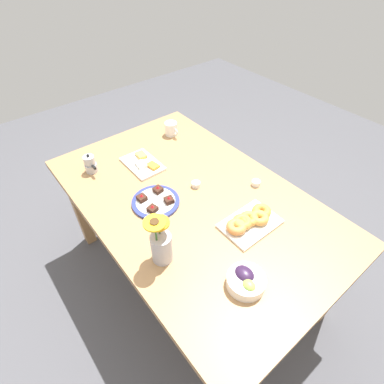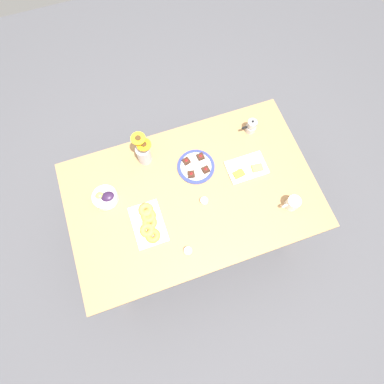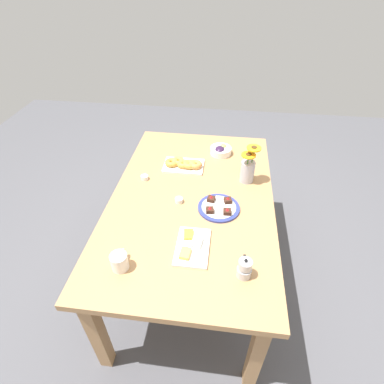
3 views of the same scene
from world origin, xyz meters
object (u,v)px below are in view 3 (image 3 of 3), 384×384
at_px(dining_table, 192,207).
at_px(cheese_platter, 192,246).
at_px(jam_cup_honey, 145,177).
at_px(dessert_plate, 219,207).
at_px(jam_cup_berry, 179,200).
at_px(moka_pot, 244,269).
at_px(croissant_platter, 184,164).
at_px(coffee_mug, 119,261).
at_px(grape_bowl, 221,150).
at_px(flower_vase, 248,169).

bearing_deg(dining_table, cheese_platter, -172.68).
distance_m(jam_cup_honey, dessert_plate, 0.56).
height_order(jam_cup_berry, dessert_plate, dessert_plate).
bearing_deg(dining_table, jam_cup_berry, 127.68).
bearing_deg(moka_pot, croissant_platter, 25.80).
relative_size(coffee_mug, croissant_platter, 0.41).
relative_size(coffee_mug, grape_bowl, 0.75).
distance_m(cheese_platter, dessert_plate, 0.34).
relative_size(grape_bowl, moka_pot, 1.32).
xyz_separation_m(jam_cup_berry, moka_pot, (-0.48, -0.39, 0.03)).
bearing_deg(dessert_plate, coffee_mug, 136.95).
distance_m(croissant_platter, jam_cup_berry, 0.37).
bearing_deg(jam_cup_honey, dining_table, -112.91).
bearing_deg(jam_cup_berry, moka_pot, -141.19).
bearing_deg(dining_table, croissant_platter, 17.30).
xyz_separation_m(jam_cup_honey, flower_vase, (0.07, -0.67, 0.08)).
distance_m(dining_table, coffee_mug, 0.64).
height_order(grape_bowl, jam_cup_berry, grape_bowl).
distance_m(coffee_mug, jam_cup_berry, 0.55).
xyz_separation_m(cheese_platter, flower_vase, (0.61, -0.29, 0.08)).
relative_size(cheese_platter, jam_cup_berry, 5.42).
xyz_separation_m(coffee_mug, cheese_platter, (0.16, -0.33, -0.03)).
relative_size(jam_cup_berry, dessert_plate, 0.19).
bearing_deg(dessert_plate, jam_cup_honey, 65.70).
bearing_deg(grape_bowl, croissant_platter, 130.44).
xyz_separation_m(grape_bowl, dessert_plate, (-0.62, -0.02, -0.02)).
relative_size(coffee_mug, jam_cup_berry, 2.45).
relative_size(grape_bowl, cheese_platter, 0.61).
height_order(dining_table, jam_cup_berry, jam_cup_berry).
distance_m(cheese_platter, moka_pot, 0.30).
relative_size(grape_bowl, dessert_plate, 0.63).
xyz_separation_m(dining_table, croissant_platter, (0.32, 0.10, 0.11)).
bearing_deg(croissant_platter, dessert_plate, -146.24).
distance_m(coffee_mug, moka_pot, 0.59).
distance_m(dessert_plate, flower_vase, 0.35).
bearing_deg(coffee_mug, moka_pot, -87.17).
relative_size(flower_vase, moka_pot, 2.17).
distance_m(dining_table, grape_bowl, 0.56).
xyz_separation_m(jam_cup_berry, flower_vase, (0.27, -0.41, 0.08)).
bearing_deg(dining_table, dessert_plate, -116.95).
relative_size(dining_table, jam_cup_berry, 33.33).
xyz_separation_m(coffee_mug, grape_bowl, (1.09, -0.43, -0.02)).
xyz_separation_m(dessert_plate, moka_pot, (-0.45, -0.14, 0.04)).
relative_size(dining_table, jam_cup_honey, 33.33).
height_order(grape_bowl, dessert_plate, grape_bowl).
bearing_deg(jam_cup_honey, flower_vase, -84.01).
bearing_deg(coffee_mug, dessert_plate, -43.05).
distance_m(grape_bowl, flower_vase, 0.37).
bearing_deg(moka_pot, coffee_mug, 92.83).
bearing_deg(dining_table, coffee_mug, 153.97).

